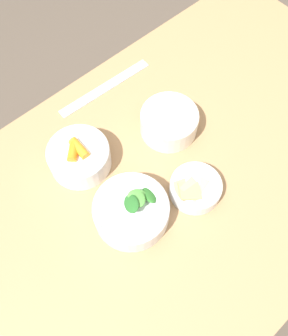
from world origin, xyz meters
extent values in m
plane|color=#4C4238|center=(0.00, 0.00, 0.00)|extent=(10.00, 10.00, 0.00)
cube|color=#99724C|center=(0.00, 0.00, 0.73)|extent=(1.33, 0.81, 0.03)
cube|color=olive|center=(0.60, 0.35, 0.36)|extent=(0.06, 0.06, 0.72)
cylinder|color=white|center=(-0.19, 0.18, 0.78)|extent=(0.15, 0.15, 0.06)
torus|color=white|center=(-0.19, 0.18, 0.81)|extent=(0.15, 0.15, 0.01)
cylinder|color=orange|center=(-0.19, 0.18, 0.79)|extent=(0.05, 0.04, 0.02)
cylinder|color=orange|center=(-0.16, 0.16, 0.79)|extent=(0.06, 0.02, 0.02)
cylinder|color=orange|center=(-0.19, 0.19, 0.80)|extent=(0.06, 0.06, 0.02)
cylinder|color=orange|center=(-0.18, 0.15, 0.79)|extent=(0.04, 0.06, 0.02)
cylinder|color=orange|center=(-0.19, 0.18, 0.81)|extent=(0.03, 0.06, 0.02)
cylinder|color=orange|center=(-0.20, 0.18, 0.81)|extent=(0.05, 0.05, 0.02)
cylinder|color=silver|center=(-0.19, -0.01, 0.77)|extent=(0.18, 0.18, 0.06)
torus|color=silver|center=(-0.19, -0.01, 0.80)|extent=(0.18, 0.18, 0.01)
ellipsoid|color=#2D7028|center=(-0.14, -0.02, 0.81)|extent=(0.05, 0.06, 0.04)
ellipsoid|color=#3D8433|center=(-0.14, 0.01, 0.79)|extent=(0.05, 0.05, 0.03)
ellipsoid|color=#235B23|center=(-0.22, -0.07, 0.79)|extent=(0.03, 0.04, 0.02)
ellipsoid|color=#4C933D|center=(-0.17, -0.01, 0.82)|extent=(0.06, 0.05, 0.04)
ellipsoid|color=#235B23|center=(-0.19, -0.02, 0.83)|extent=(0.05, 0.06, 0.04)
ellipsoid|color=#4C933D|center=(-0.17, -0.01, 0.82)|extent=(0.06, 0.06, 0.03)
cylinder|color=silver|center=(0.04, 0.11, 0.78)|extent=(0.15, 0.15, 0.06)
torus|color=silver|center=(0.04, 0.11, 0.81)|extent=(0.15, 0.15, 0.01)
cylinder|color=#9E6B4C|center=(0.04, 0.11, 0.77)|extent=(0.13, 0.13, 0.04)
ellipsoid|color=#8E5B3D|center=(0.07, 0.11, 0.79)|extent=(0.01, 0.01, 0.01)
ellipsoid|color=#8E5B3D|center=(0.05, 0.15, 0.79)|extent=(0.01, 0.01, 0.01)
ellipsoid|color=#8E5B3D|center=(0.05, 0.13, 0.79)|extent=(0.01, 0.01, 0.01)
ellipsoid|color=#A36B4C|center=(0.00, 0.11, 0.79)|extent=(0.01, 0.01, 0.01)
ellipsoid|color=#AD7551|center=(0.05, 0.07, 0.79)|extent=(0.01, 0.01, 0.01)
ellipsoid|color=#A36B4C|center=(0.04, 0.11, 0.79)|extent=(0.01, 0.01, 0.01)
ellipsoid|color=#8E5B3D|center=(0.09, 0.12, 0.79)|extent=(0.01, 0.01, 0.01)
ellipsoid|color=#AD7551|center=(0.01, 0.16, 0.79)|extent=(0.01, 0.01, 0.01)
ellipsoid|color=#A36B4C|center=(0.04, 0.06, 0.79)|extent=(0.01, 0.01, 0.01)
cylinder|color=tan|center=(0.03, 0.08, 0.80)|extent=(0.03, 0.03, 0.01)
cylinder|color=beige|center=(0.08, 0.14, 0.80)|extent=(0.03, 0.03, 0.01)
cylinder|color=tan|center=(0.10, 0.12, 0.80)|extent=(0.02, 0.02, 0.01)
cylinder|color=silver|center=(-0.04, -0.07, 0.77)|extent=(0.12, 0.12, 0.04)
torus|color=silver|center=(-0.04, -0.07, 0.79)|extent=(0.12, 0.12, 0.01)
cube|color=tan|center=(-0.01, -0.07, 0.77)|extent=(0.07, 0.07, 0.02)
cube|color=tan|center=(-0.03, -0.08, 0.78)|extent=(0.07, 0.06, 0.02)
cube|color=tan|center=(-0.04, -0.06, 0.78)|extent=(0.06, 0.07, 0.02)
cube|color=tan|center=(-0.06, -0.06, 0.78)|extent=(0.06, 0.07, 0.01)
cube|color=tan|center=(-0.05, -0.07, 0.79)|extent=(0.05, 0.05, 0.02)
cube|color=tan|center=(-0.06, -0.07, 0.79)|extent=(0.07, 0.07, 0.02)
cube|color=#EFB7C6|center=(0.01, 0.33, 0.75)|extent=(0.30, 0.04, 0.00)
camera|label=1|loc=(-0.38, -0.26, 1.58)|focal=40.00mm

